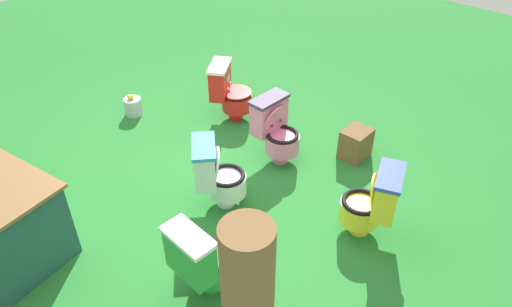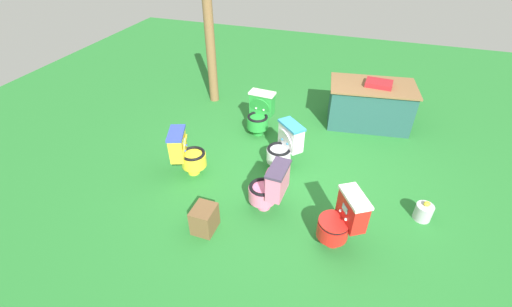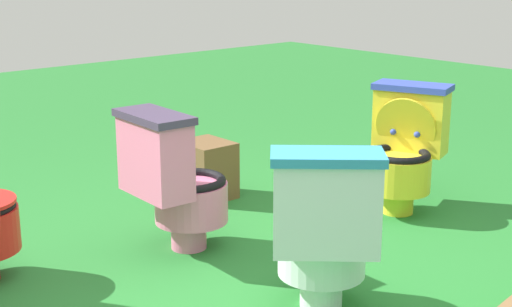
% 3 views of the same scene
% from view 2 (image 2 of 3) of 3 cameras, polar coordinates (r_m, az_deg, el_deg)
% --- Properties ---
extents(ground, '(14.00, 14.00, 0.00)m').
position_cam_2_polar(ground, '(5.22, 6.95, -3.47)').
color(ground, '#26752D').
extents(toilet_pink, '(0.51, 0.44, 0.73)m').
position_cam_2_polar(toilet_pink, '(4.41, 2.26, -5.65)').
color(toilet_pink, pink).
rests_on(toilet_pink, ground).
extents(toilet_green, '(0.45, 0.52, 0.73)m').
position_cam_2_polar(toilet_green, '(5.97, 0.62, 6.70)').
color(toilet_green, green).
rests_on(toilet_green, ground).
extents(toilet_yellow, '(0.60, 0.55, 0.73)m').
position_cam_2_polar(toilet_yellow, '(5.10, -11.50, 0.16)').
color(toilet_yellow, yellow).
rests_on(toilet_yellow, ground).
extents(toilet_white, '(0.63, 0.63, 0.73)m').
position_cam_2_polar(toilet_white, '(5.15, 4.74, 1.25)').
color(toilet_white, white).
rests_on(toilet_white, ground).
extents(toilet_red, '(0.63, 0.60, 0.73)m').
position_cam_2_polar(toilet_red, '(4.13, 14.04, -10.71)').
color(toilet_red, red).
rests_on(toilet_red, ground).
extents(vendor_table, '(1.56, 1.05, 0.85)m').
position_cam_2_polar(vendor_table, '(6.54, 18.38, 7.76)').
color(vendor_table, '#23514C').
rests_on(vendor_table, ground).
extents(wooden_post, '(0.18, 0.18, 2.24)m').
position_cam_2_polar(wooden_post, '(6.86, -7.58, 17.26)').
color(wooden_post, brown).
rests_on(wooden_post, ground).
extents(small_crate, '(0.27, 0.32, 0.35)m').
position_cam_2_polar(small_crate, '(4.34, -8.57, -10.70)').
color(small_crate, brown).
rests_on(small_crate, ground).
extents(lemon_bucket, '(0.22, 0.22, 0.28)m').
position_cam_2_polar(lemon_bucket, '(4.94, 26.08, -8.68)').
color(lemon_bucket, '#B7B7BF').
rests_on(lemon_bucket, ground).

